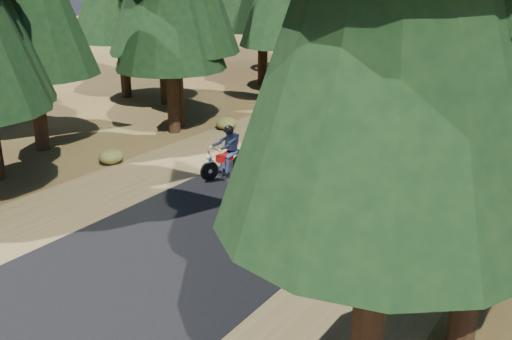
{
  "coord_description": "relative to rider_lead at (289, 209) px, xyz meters",
  "views": [
    {
      "loc": [
        8.52,
        -11.31,
        6.58
      ],
      "look_at": [
        0.0,
        1.5,
        1.1
      ],
      "focal_mm": 40.0,
      "sensor_mm": 36.0,
      "label": 1
    }
  ],
  "objects": [
    {
      "name": "shoulder_r",
      "position": [
        2.97,
        4.36,
        -0.58
      ],
      "size": [
        3.2,
        100.0,
        0.01
      ],
      "primitive_type": "cube",
      "color": "brown",
      "rests_on": "ground"
    },
    {
      "name": "road",
      "position": [
        -1.63,
        4.36,
        -0.58
      ],
      "size": [
        6.0,
        100.0,
        0.01
      ],
      "primitive_type": "cube",
      "color": "black",
      "rests_on": "ground"
    },
    {
      "name": "rider_lead",
      "position": [
        0.0,
        0.0,
        0.0
      ],
      "size": [
        1.06,
        2.04,
        1.74
      ],
      "rotation": [
        0.0,
        0.0,
        3.4
      ],
      "color": "white",
      "rests_on": "road"
    },
    {
      "name": "shoulder_l",
      "position": [
        -6.23,
        4.36,
        -0.58
      ],
      "size": [
        3.2,
        100.0,
        0.01
      ],
      "primitive_type": "cube",
      "color": "brown",
      "rests_on": "ground"
    },
    {
      "name": "ground",
      "position": [
        -1.63,
        -0.64,
        -0.59
      ],
      "size": [
        120.0,
        120.0,
        0.0
      ],
      "primitive_type": "plane",
      "color": "#422B17",
      "rests_on": "ground"
    },
    {
      "name": "rider_follow",
      "position": [
        -3.83,
        2.32,
        -0.0
      ],
      "size": [
        1.18,
        2.02,
        1.73
      ],
      "rotation": [
        0.0,
        0.0,
        2.81
      ],
      "color": "#910A09",
      "rests_on": "road"
    },
    {
      "name": "understory_shrubs",
      "position": [
        -1.92,
        8.25,
        -0.29
      ],
      "size": [
        15.22,
        30.03,
        0.71
      ],
      "color": "#474C1E",
      "rests_on": "ground"
    }
  ]
}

